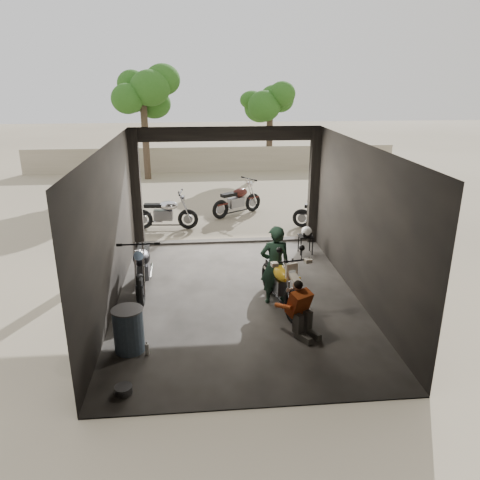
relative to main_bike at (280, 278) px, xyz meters
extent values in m
plane|color=#7A6D56|center=(-0.82, 0.43, -0.61)|extent=(80.00, 80.00, 0.00)
cube|color=#2D2B28|center=(-0.82, 0.43, -0.60)|extent=(5.00, 7.00, 0.02)
plane|color=black|center=(-0.82, 0.43, 2.59)|extent=(7.00, 7.00, 0.00)
cube|color=black|center=(-0.82, -3.07, 0.99)|extent=(5.00, 0.02, 3.20)
cube|color=black|center=(-3.32, 0.43, 0.99)|extent=(0.02, 7.00, 3.20)
cube|color=black|center=(1.68, 0.43, 0.99)|extent=(0.02, 7.00, 3.20)
cube|color=black|center=(-3.20, 3.81, 0.99)|extent=(0.24, 0.24, 3.20)
cube|color=black|center=(1.56, 3.81, 0.99)|extent=(0.24, 0.24, 3.20)
cube|color=black|center=(-0.82, 3.85, 2.41)|extent=(5.00, 0.16, 0.36)
cube|color=#2D2B28|center=(-0.82, 3.93, -0.57)|extent=(5.00, 0.25, 0.08)
cube|color=gray|center=(-0.82, 14.43, -0.01)|extent=(18.00, 0.30, 1.20)
cylinder|color=#382B1E|center=(-3.82, 12.93, 1.18)|extent=(0.30, 0.30, 3.58)
ellipsoid|color=#1E4C14|center=(-3.82, 12.93, 3.42)|extent=(2.20, 2.20, 3.14)
cylinder|color=#382B1E|center=(1.98, 14.43, 0.99)|extent=(0.30, 0.30, 3.20)
ellipsoid|color=#1E4C14|center=(1.98, 14.43, 2.99)|extent=(2.20, 2.20, 2.80)
imported|color=#172E22|center=(-0.09, 0.16, 0.22)|extent=(0.62, 0.43, 1.66)
cube|color=black|center=(1.18, 2.85, -0.12)|extent=(0.37, 0.37, 0.04)
cylinder|color=black|center=(1.03, 2.70, -0.36)|extent=(0.03, 0.03, 0.49)
cylinder|color=black|center=(1.34, 2.70, -0.36)|extent=(0.03, 0.03, 0.49)
cylinder|color=black|center=(1.03, 3.01, -0.36)|extent=(0.03, 0.03, 0.49)
cylinder|color=black|center=(1.34, 3.01, -0.36)|extent=(0.03, 0.03, 0.49)
ellipsoid|color=white|center=(1.19, 2.81, 0.03)|extent=(0.36, 0.37, 0.26)
cylinder|color=#465D76|center=(-2.82, -1.41, -0.22)|extent=(0.61, 0.61, 0.79)
cylinder|color=black|center=(2.66, 4.12, 0.35)|extent=(0.08, 0.08, 1.92)
cylinder|color=white|center=(2.66, 4.10, 1.14)|extent=(0.70, 0.03, 0.70)
camera|label=1|loc=(-1.60, -8.45, 3.82)|focal=35.00mm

